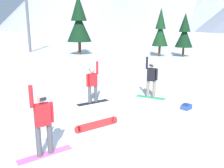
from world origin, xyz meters
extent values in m
plane|color=white|center=(0.00, 0.00, 0.00)|extent=(800.00, 800.00, 0.00)
cube|color=pink|center=(-1.06, -0.86, 0.01)|extent=(1.19, 1.39, 0.02)
cylinder|color=#4C4C51|center=(-0.96, -0.74, 0.47)|extent=(0.15, 0.15, 0.89)
cylinder|color=#4C4C51|center=(-1.16, -0.99, 0.47)|extent=(0.15, 0.15, 0.89)
cube|color=red|center=(-1.06, -0.86, 1.22)|extent=(0.44, 0.46, 0.61)
cylinder|color=red|center=(-0.90, -0.66, 1.23)|extent=(0.11, 0.11, 0.58)
cylinder|color=red|center=(-1.22, -1.06, 1.77)|extent=(0.11, 0.11, 0.60)
sphere|color=tan|center=(-1.06, -0.86, 1.68)|extent=(0.24, 0.24, 0.24)
cube|color=black|center=(-0.95, -0.95, 1.69)|extent=(0.14, 0.16, 0.08)
cube|color=black|center=(-1.41, 3.91, 0.01)|extent=(1.26, 1.35, 0.02)
cylinder|color=#4C4C51|center=(-1.51, 3.79, 0.43)|extent=(0.15, 0.15, 0.81)
cylinder|color=#4C4C51|center=(-1.30, 4.03, 0.43)|extent=(0.15, 0.15, 0.81)
cube|color=red|center=(-1.41, 3.91, 1.13)|extent=(0.45, 0.46, 0.58)
cylinder|color=red|center=(-1.58, 3.72, 1.12)|extent=(0.11, 0.11, 0.58)
cylinder|color=red|center=(-1.23, 4.11, 1.66)|extent=(0.11, 0.11, 0.60)
sphere|color=tan|center=(-1.41, 3.91, 1.57)|extent=(0.24, 0.24, 0.24)
cube|color=black|center=(-1.51, 4.01, 1.58)|extent=(0.14, 0.15, 0.08)
cube|color=#19B259|center=(1.13, 5.51, 0.01)|extent=(1.49, 0.55, 0.02)
cylinder|color=gray|center=(1.29, 5.48, 0.45)|extent=(0.15, 0.15, 0.86)
cylinder|color=gray|center=(0.98, 5.53, 0.45)|extent=(0.15, 0.15, 0.86)
cube|color=black|center=(1.13, 5.51, 1.20)|extent=(0.44, 0.31, 0.64)
cylinder|color=black|center=(1.39, 5.46, 1.23)|extent=(0.11, 0.11, 0.58)
cylinder|color=black|center=(0.88, 5.55, 1.77)|extent=(0.11, 0.11, 0.60)
sphere|color=tan|center=(1.13, 5.51, 1.68)|extent=(0.24, 0.24, 0.24)
cube|color=black|center=(1.11, 5.37, 1.69)|extent=(0.17, 0.07, 0.08)
cube|color=red|center=(-0.26, 1.28, 0.13)|extent=(1.05, 1.23, 0.26)
cylinder|color=red|center=(0.22, 1.85, 0.13)|extent=(0.26, 0.28, 0.26)
cylinder|color=red|center=(-0.74, 0.70, 0.13)|extent=(0.26, 0.28, 0.26)
cube|color=black|center=(-0.15, 1.48, 0.15)|extent=(0.21, 0.23, 0.16)
cube|color=black|center=(-0.44, 1.13, 0.15)|extent=(0.21, 0.23, 0.16)
cube|color=#2D4C9E|center=(2.85, 4.21, 0.10)|extent=(0.50, 0.54, 0.21)
cube|color=navy|center=(2.82, 4.15, 0.23)|extent=(0.29, 0.28, 0.06)
cylinder|color=black|center=(2.97, 4.42, 0.11)|extent=(0.08, 0.12, 0.02)
cylinder|color=#472D19|center=(-9.97, 22.09, 0.82)|extent=(0.37, 0.37, 1.63)
cone|color=black|center=(-9.97, 22.09, 3.37)|extent=(3.08, 3.08, 3.47)
cone|color=black|center=(-9.97, 22.09, 5.79)|extent=(2.00, 2.00, 3.18)
cylinder|color=#472D19|center=(2.80, 23.41, 0.56)|extent=(0.26, 0.26, 1.12)
cone|color=black|center=(2.80, 23.41, 2.32)|extent=(2.06, 2.06, 2.39)
cone|color=black|center=(2.80, 23.41, 3.99)|extent=(1.34, 1.34, 2.19)
cylinder|color=#472D19|center=(0.05, 22.94, 0.62)|extent=(0.28, 0.28, 1.25)
cone|color=#143819|center=(0.05, 22.94, 2.58)|extent=(1.90, 1.90, 2.66)
cone|color=#143819|center=(0.05, 22.94, 4.44)|extent=(1.24, 1.24, 2.44)
cylinder|color=#595B60|center=(-17.94, 22.96, 5.04)|extent=(0.36, 0.36, 10.08)
camera|label=1|loc=(2.41, -6.12, 3.55)|focal=37.88mm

